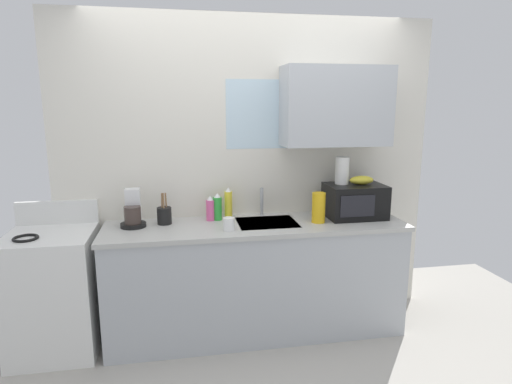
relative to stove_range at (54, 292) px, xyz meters
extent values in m
cube|color=silver|center=(1.51, 0.35, 0.79)|extent=(3.09, 0.10, 2.50)
cube|color=#B2B7BC|center=(2.17, 0.14, 1.33)|extent=(0.85, 0.32, 0.62)
cube|color=silver|center=(1.60, 0.31, 1.27)|extent=(0.56, 0.02, 0.55)
cube|color=#B2B7BC|center=(1.51, 0.00, -0.03)|extent=(2.29, 0.60, 0.86)
cube|color=#B7B7B2|center=(1.51, 0.00, 0.42)|extent=(2.32, 0.63, 0.03)
cube|color=#9EA0A5|center=(1.60, 0.02, 0.37)|extent=(0.46, 0.38, 0.14)
cylinder|color=#B2B5BA|center=(1.60, 0.24, 0.56)|extent=(0.03, 0.03, 0.23)
cube|color=white|center=(0.00, 0.00, -0.01)|extent=(0.60, 0.60, 0.90)
torus|color=black|center=(-0.12, -0.10, 0.45)|extent=(0.17, 0.17, 0.02)
cube|color=white|center=(0.00, 0.28, 0.53)|extent=(0.60, 0.04, 0.18)
cube|color=black|center=(2.33, 0.05, 0.58)|extent=(0.46, 0.34, 0.27)
cube|color=black|center=(2.28, -0.13, 0.58)|extent=(0.28, 0.01, 0.17)
ellipsoid|color=gold|center=(2.38, 0.05, 0.75)|extent=(0.20, 0.11, 0.07)
cylinder|color=white|center=(2.23, 0.10, 0.82)|extent=(0.11, 0.11, 0.22)
cylinder|color=black|center=(0.58, 0.08, 0.46)|extent=(0.19, 0.19, 0.03)
cylinder|color=#3F332D|center=(0.58, 0.07, 0.54)|extent=(0.12, 0.12, 0.13)
cube|color=silver|center=(0.58, 0.15, 0.59)|extent=(0.11, 0.09, 0.26)
cylinder|color=yellow|center=(1.32, 0.21, 0.55)|extent=(0.06, 0.06, 0.22)
cone|color=white|center=(1.32, 0.21, 0.68)|extent=(0.05, 0.05, 0.04)
cylinder|color=green|center=(1.22, 0.16, 0.53)|extent=(0.07, 0.07, 0.18)
cone|color=white|center=(1.22, 0.16, 0.64)|extent=(0.05, 0.05, 0.04)
cylinder|color=#E55999|center=(1.17, 0.16, 0.52)|extent=(0.07, 0.07, 0.16)
cone|color=white|center=(1.17, 0.16, 0.62)|extent=(0.05, 0.05, 0.04)
cylinder|color=gold|center=(1.99, -0.05, 0.56)|extent=(0.10, 0.10, 0.24)
cylinder|color=white|center=(1.28, -0.14, 0.49)|extent=(0.08, 0.08, 0.09)
cylinder|color=black|center=(0.81, 0.12, 0.51)|extent=(0.11, 0.11, 0.13)
cylinder|color=olive|center=(0.80, 0.12, 0.58)|extent=(0.02, 0.02, 0.20)
cylinder|color=olive|center=(0.83, 0.13, 0.58)|extent=(0.02, 0.01, 0.20)
cylinder|color=olive|center=(0.81, 0.10, 0.58)|extent=(0.01, 0.03, 0.21)
camera|label=1|loc=(0.92, -3.19, 1.36)|focal=30.51mm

